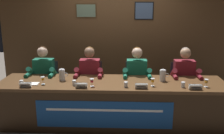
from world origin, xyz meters
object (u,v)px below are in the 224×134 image
water_cup_far_left (22,83)px  nameplate_far_left (25,85)px  panelist_center_right (137,76)px  document_stack_far_left (32,84)px  water_cup_center_right (126,85)px  panelist_far_right (185,76)px  juice_glass_far_left (43,79)px  chair_center_left (91,86)px  chair_center_right (136,87)px  water_cup_far_right (183,85)px  water_pitcher_right_side (163,75)px  juice_glass_far_right (206,82)px  juice_glass_center_left (92,81)px  nameplate_center_right (141,86)px  nameplate_far_right (196,87)px  conference_table (112,97)px  water_cup_center_left (74,83)px  juice_glass_center_right (153,81)px  nameplate_center_left (81,86)px  panelist_far_left (43,75)px  chair_far_left (47,86)px  chair_far_right (181,87)px  panelist_center_left (89,75)px  water_pitcher_left_side (62,75)px

water_cup_far_left → nameplate_far_left: bearing=-43.6°
panelist_center_right → document_stack_far_left: panelist_center_right is taller
water_cup_center_right → panelist_far_right: size_ratio=0.07×
juice_glass_far_left → panelist_center_right: panelist_center_right is taller
chair_center_left → water_cup_center_right: (0.65, -0.89, 0.33)m
chair_center_right → water_cup_far_right: size_ratio=10.55×
chair_center_right → document_stack_far_left: size_ratio=4.18×
water_pitcher_right_side → document_stack_far_left: bearing=-172.7°
juice_glass_far_right → water_cup_far_right: bearing=-174.4°
chair_center_left → juice_glass_far_right: chair_center_left is taller
juice_glass_center_left → nameplate_center_right: size_ratio=0.65×
nameplate_center_right → water_pitcher_right_side: water_pitcher_right_side is taller
panelist_center_right → juice_glass_far_right: bearing=-31.2°
nameplate_far_right → water_cup_far_right: water_cup_far_right is taller
chair_center_left → conference_table: bearing=-60.1°
chair_center_left → water_cup_center_left: bearing=-100.5°
panelist_center_right → panelist_far_right: (0.86, 0.00, 0.00)m
conference_table → water_pitcher_right_side: (0.84, 0.20, 0.31)m
nameplate_center_right → juice_glass_center_right: (0.18, 0.14, 0.05)m
nameplate_center_left → water_cup_center_left: water_cup_center_left is taller
nameplate_center_right → panelist_far_right: size_ratio=0.15×
juice_glass_center_right → panelist_far_left: bearing=162.3°
panelist_far_left → chair_center_left: (0.86, 0.20, -0.28)m
water_cup_center_left → conference_table: bearing=10.0°
nameplate_far_right → panelist_far_left: bearing=163.4°
chair_far_left → chair_far_right: size_ratio=1.00×
panelist_center_left → nameplate_center_left: 0.77m
juice_glass_far_right → nameplate_center_left: bearing=-175.9°
water_pitcher_right_side → panelist_far_right: bearing=37.3°
nameplate_far_right → document_stack_far_left: size_ratio=0.92×
chair_center_left → juice_glass_center_left: bearing=-81.7°
nameplate_far_left → water_cup_center_left: water_cup_center_left is taller
water_cup_center_left → juice_glass_far_right: bearing=0.5°
conference_table → nameplate_center_right: size_ratio=19.63×
water_pitcher_left_side → document_stack_far_left: bearing=-152.2°
water_cup_far_left → panelist_far_right: bearing=14.2°
panelist_center_left → water_pitcher_left_side: bearing=-137.1°
water_pitcher_left_side → nameplate_center_right: bearing=-16.1°
nameplate_far_right → juice_glass_center_left: bearing=176.8°
water_cup_far_left → water_cup_far_right: size_ratio=1.00×
nameplate_center_left → water_pitcher_left_side: 0.55m
conference_table → water_cup_far_right: bearing=-6.2°
water_cup_far_left → water_cup_far_right: 2.51m
juice_glass_far_left → water_cup_center_left: (0.51, -0.04, -0.05)m
document_stack_far_left → panelist_center_left: bearing=35.8°
chair_center_left → chair_center_right: (0.86, 0.00, 0.00)m
chair_center_right → panelist_far_right: size_ratio=0.73×
juice_glass_far_left → panelist_center_left: 0.90m
chair_center_left → water_pitcher_right_side: water_pitcher_right_side is taller
panelist_far_right → document_stack_far_left: size_ratio=5.71×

